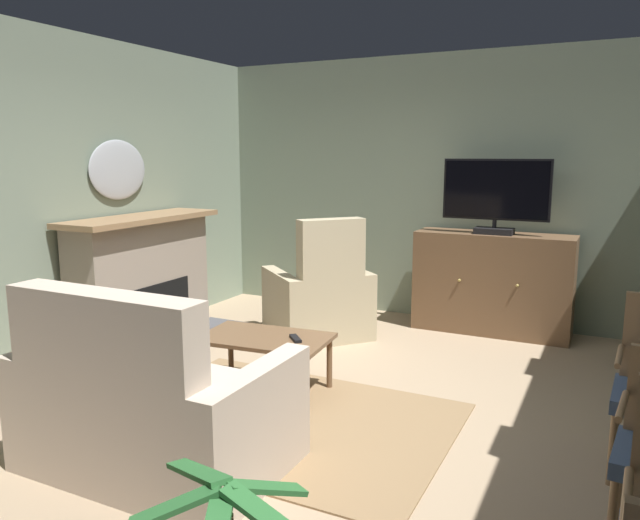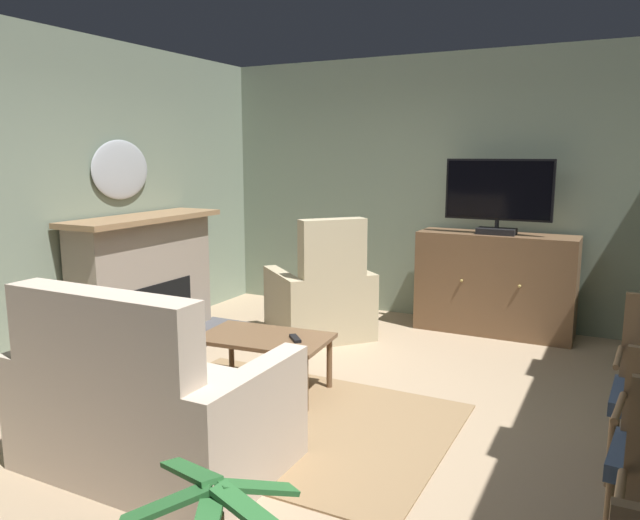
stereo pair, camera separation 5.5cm
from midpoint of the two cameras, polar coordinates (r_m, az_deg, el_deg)
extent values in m
cube|color=tan|center=(4.33, -0.47, -14.64)|extent=(5.64, 6.30, 0.04)
cube|color=gray|center=(6.66, 10.92, 6.59)|extent=(5.64, 0.10, 2.82)
cube|color=gray|center=(5.60, -24.79, 5.24)|extent=(0.10, 6.30, 2.82)
cube|color=#8E704C|center=(4.24, -3.94, -14.82)|extent=(2.24, 1.66, 0.01)
cube|color=#4C4C51|center=(5.89, -13.56, -7.70)|extent=(0.50, 1.71, 0.04)
cube|color=gray|center=(6.01, -16.72, -1.97)|extent=(0.40, 1.51, 1.16)
cube|color=black|center=(5.96, -15.46, -4.57)|extent=(0.10, 0.85, 0.52)
cube|color=#93704C|center=(5.89, -16.73, 3.77)|extent=(0.52, 1.67, 0.05)
ellipsoid|color=#B2B7BF|center=(6.05, -18.76, 8.05)|extent=(0.06, 0.71, 0.56)
cube|color=#4A3523|center=(6.40, 15.50, -6.27)|extent=(1.47, 0.40, 0.06)
cube|color=brown|center=(6.29, 15.71, -2.12)|extent=(1.53, 0.46, 1.01)
sphere|color=tan|center=(6.10, 12.76, -1.88)|extent=(0.03, 0.03, 0.03)
sphere|color=tan|center=(6.00, 17.86, -2.32)|extent=(0.03, 0.03, 0.03)
cube|color=black|center=(6.15, 15.85, 2.65)|extent=(0.37, 0.20, 0.06)
cylinder|color=black|center=(6.14, 15.88, 3.30)|extent=(0.04, 0.04, 0.08)
cube|color=black|center=(6.12, 16.03, 6.41)|extent=(1.02, 0.05, 0.59)
cube|color=black|center=(6.09, 15.98, 6.39)|extent=(0.98, 0.01, 0.55)
cube|color=brown|center=(4.58, -5.56, -7.35)|extent=(1.01, 0.65, 0.03)
cylinder|color=brown|center=(4.69, 0.55, -9.70)|extent=(0.04, 0.04, 0.41)
cylinder|color=brown|center=(5.04, -8.73, -8.40)|extent=(0.04, 0.04, 0.41)
cylinder|color=brown|center=(4.28, -1.70, -11.67)|extent=(0.04, 0.04, 0.41)
cylinder|color=brown|center=(4.66, -11.62, -10.04)|extent=(0.04, 0.04, 0.41)
cube|color=black|center=(4.47, -2.68, -7.41)|extent=(0.15, 0.16, 0.02)
cube|color=#C6B29E|center=(3.75, -15.28, -14.84)|extent=(1.17, 0.95, 0.46)
cube|color=#C6B29E|center=(3.31, -20.04, -8.30)|extent=(1.17, 0.20, 0.64)
cube|color=#C6B29E|center=(4.15, -22.31, -11.13)|extent=(0.15, 0.95, 0.68)
cube|color=#C6B29E|center=(3.34, -6.53, -15.71)|extent=(0.15, 0.95, 0.68)
cube|color=tan|center=(3.50, -16.51, -10.60)|extent=(0.37, 0.14, 0.36)
cube|color=tan|center=(6.04, -0.52, -4.94)|extent=(1.06, 1.04, 0.45)
cube|color=tan|center=(5.60, 0.77, 0.13)|extent=(0.55, 0.59, 0.74)
cube|color=tan|center=(5.89, -3.95, -4.35)|extent=(0.73, 0.67, 0.65)
cube|color=tan|center=(6.16, 2.75, -3.70)|extent=(0.73, 0.67, 0.65)
cylinder|color=#93704C|center=(2.35, 26.35, -19.36)|extent=(0.05, 0.38, 0.03)
cylinder|color=#93704C|center=(3.44, 26.03, -18.40)|extent=(0.04, 0.04, 0.41)
cylinder|color=#93704C|center=(3.08, 26.16, -12.25)|extent=(0.06, 0.34, 0.03)
cylinder|color=#93704C|center=(3.76, 25.42, -15.85)|extent=(0.04, 0.04, 0.41)
cylinder|color=#93704C|center=(4.14, 25.85, -13.45)|extent=(0.04, 0.04, 0.41)
cylinder|color=#93704C|center=(3.79, 26.03, -8.14)|extent=(0.05, 0.38, 0.03)
cube|color=#2D6B33|center=(2.28, -5.83, -20.60)|extent=(0.21, 0.32, 0.14)
cube|color=#2D6B33|center=(2.41, -12.20, -18.96)|extent=(0.45, 0.31, 0.16)
cube|color=#2D6B33|center=(2.23, -14.32, -21.63)|extent=(0.31, 0.23, 0.14)
camera|label=1|loc=(0.03, -90.35, -0.06)|focal=33.93mm
camera|label=2|loc=(0.03, 89.65, 0.06)|focal=33.93mm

